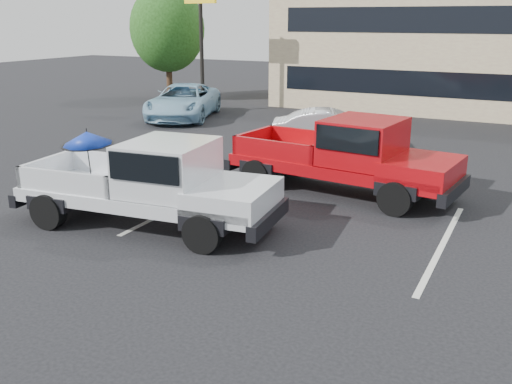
# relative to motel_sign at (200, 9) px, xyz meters

# --- Properties ---
(ground) EXTENTS (90.00, 90.00, 0.00)m
(ground) POSITION_rel_motel_sign_xyz_m (10.00, -14.00, -4.65)
(ground) COLOR black
(ground) RESTS_ON ground
(stripe_left) EXTENTS (0.12, 5.00, 0.01)m
(stripe_left) POSITION_rel_motel_sign_xyz_m (7.00, -12.00, -4.65)
(stripe_left) COLOR silver
(stripe_left) RESTS_ON ground
(stripe_right) EXTENTS (0.12, 5.00, 0.01)m
(stripe_right) POSITION_rel_motel_sign_xyz_m (13.00, -12.00, -4.65)
(stripe_right) COLOR silver
(stripe_right) RESTS_ON ground
(motel_building) EXTENTS (20.40, 8.40, 6.30)m
(motel_building) POSITION_rel_motel_sign_xyz_m (12.00, 6.99, -1.45)
(motel_building) COLOR tan
(motel_building) RESTS_ON ground
(motel_sign) EXTENTS (1.60, 0.22, 6.00)m
(motel_sign) POSITION_rel_motel_sign_xyz_m (0.00, 0.00, 0.00)
(motel_sign) COLOR black
(motel_sign) RESTS_ON ground
(tree_left) EXTENTS (3.96, 3.96, 6.02)m
(tree_left) POSITION_rel_motel_sign_xyz_m (-4.00, 3.00, -0.92)
(tree_left) COLOR #332114
(tree_left) RESTS_ON ground
(silver_pickup) EXTENTS (5.86, 2.57, 2.06)m
(silver_pickup) POSITION_rel_motel_sign_xyz_m (7.46, -13.67, -3.60)
(silver_pickup) COLOR black
(silver_pickup) RESTS_ON ground
(red_pickup) EXTENTS (6.08, 2.71, 1.94)m
(red_pickup) POSITION_rel_motel_sign_xyz_m (10.42, -9.55, -3.59)
(red_pickup) COLOR black
(red_pickup) RESTS_ON ground
(silver_sedan) EXTENTS (4.27, 2.79, 1.33)m
(silver_sedan) POSITION_rel_motel_sign_xyz_m (8.15, -4.84, -3.99)
(silver_sedan) COLOR silver
(silver_sedan) RESTS_ON ground
(blue_suv) EXTENTS (4.07, 5.86, 1.49)m
(blue_suv) POSITION_rel_motel_sign_xyz_m (0.17, -1.90, -3.91)
(blue_suv) COLOR #90BDD7
(blue_suv) RESTS_ON ground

